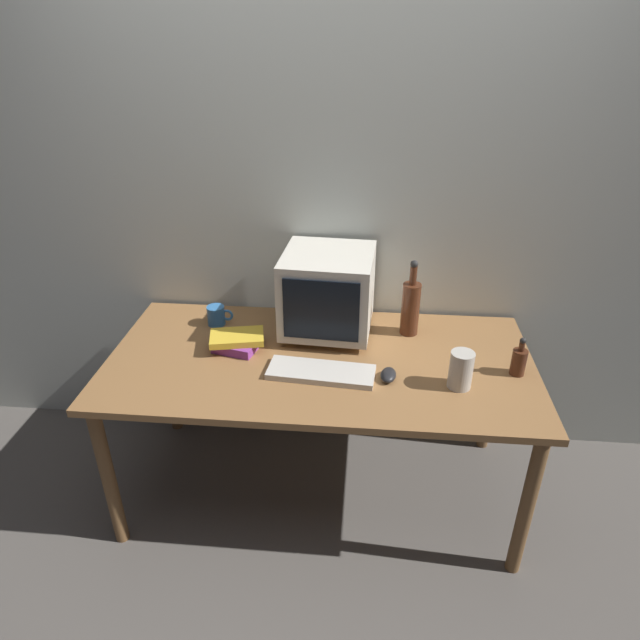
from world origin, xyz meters
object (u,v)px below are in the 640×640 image
at_px(bottle_short, 519,361).
at_px(keyboard, 321,372).
at_px(mug, 217,315).
at_px(metal_canister, 461,370).
at_px(bottle_tall, 411,307).
at_px(computer_mouse, 388,375).
at_px(crt_monitor, 328,292).
at_px(book_stack, 237,341).

bearing_deg(bottle_short, keyboard, -174.23).
bearing_deg(mug, metal_canister, -20.84).
xyz_separation_m(keyboard, bottle_tall, (0.36, 0.37, 0.12)).
height_order(keyboard, computer_mouse, computer_mouse).
distance_m(crt_monitor, keyboard, 0.40).
bearing_deg(bottle_short, mug, 167.29).
distance_m(bottle_tall, metal_canister, 0.44).
bearing_deg(crt_monitor, bottle_short, -19.61).
bearing_deg(computer_mouse, mug, 161.67).
distance_m(crt_monitor, bottle_short, 0.83).
distance_m(bottle_tall, book_stack, 0.77).
bearing_deg(metal_canister, bottle_tall, 113.38).
height_order(bottle_tall, book_stack, bottle_tall).
xyz_separation_m(bottle_tall, bottle_short, (0.41, -0.29, -0.07)).
bearing_deg(book_stack, bottle_short, -4.29).
distance_m(computer_mouse, book_stack, 0.66).
xyz_separation_m(crt_monitor, bottle_short, (0.77, -0.28, -0.13)).
distance_m(book_stack, metal_canister, 0.93).
xyz_separation_m(book_stack, metal_canister, (0.90, -0.19, 0.04)).
relative_size(keyboard, book_stack, 1.70).
height_order(book_stack, metal_canister, metal_canister).
xyz_separation_m(computer_mouse, metal_canister, (0.27, -0.03, 0.06)).
relative_size(bottle_short, mug, 1.37).
relative_size(computer_mouse, mug, 0.83).
distance_m(crt_monitor, bottle_tall, 0.37).
height_order(bottle_short, metal_canister, bottle_short).
xyz_separation_m(mug, metal_canister, (1.04, -0.40, 0.03)).
height_order(crt_monitor, metal_canister, crt_monitor).
distance_m(keyboard, book_stack, 0.41).
xyz_separation_m(bottle_tall, mug, (-0.87, -0.00, -0.09)).
bearing_deg(mug, book_stack, -55.87).
relative_size(keyboard, computer_mouse, 4.20).
bearing_deg(metal_canister, bottle_short, 24.25).
height_order(keyboard, book_stack, book_stack).
height_order(computer_mouse, metal_canister, metal_canister).
distance_m(crt_monitor, mug, 0.53).
relative_size(crt_monitor, mug, 3.41).
bearing_deg(mug, computer_mouse, -25.59).
bearing_deg(bottle_tall, bottle_short, -35.18).
distance_m(crt_monitor, computer_mouse, 0.48).
relative_size(keyboard, bottle_short, 2.56).
relative_size(bottle_tall, metal_canister, 2.32).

